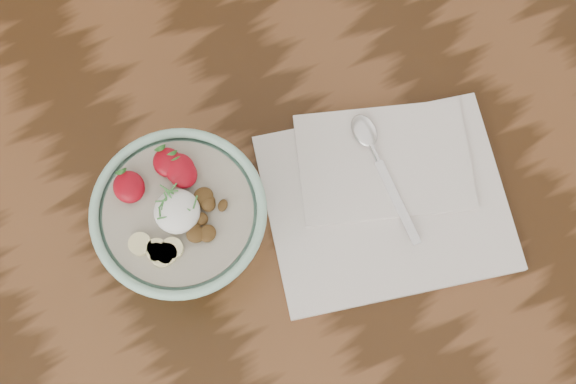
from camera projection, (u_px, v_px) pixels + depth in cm
name	position (u px, v px, depth cm)	size (l,w,h in cm)	color
table	(159.00, 268.00, 102.42)	(160.00, 90.00, 75.00)	#351E0D
breakfast_bowl	(182.00, 221.00, 87.99)	(18.84, 18.84, 12.44)	#9ACFB7
napkin	(386.00, 194.00, 94.82)	(33.04, 29.41, 1.71)	silver
spoon	(372.00, 148.00, 95.03)	(3.69, 17.28, 0.90)	silver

